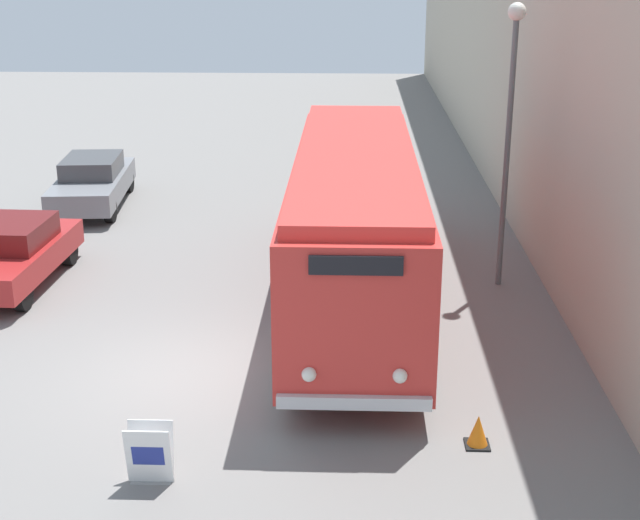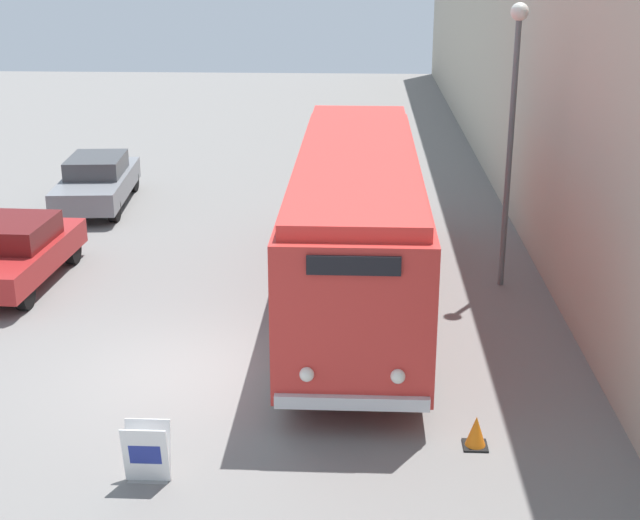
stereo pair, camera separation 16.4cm
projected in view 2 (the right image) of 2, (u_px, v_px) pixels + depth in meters
name	position (u px, v px, depth m)	size (l,w,h in m)	color
ground_plane	(183.00, 373.00, 15.28)	(80.00, 80.00, 0.00)	slate
building_wall_right	(525.00, 58.00, 23.00)	(0.30, 60.00, 8.50)	#B2A893
vintage_bus	(356.00, 218.00, 17.77)	(2.40, 10.93, 3.21)	black
sign_board	(147.00, 454.00, 12.04)	(0.62, 0.33, 0.87)	gray
streetlamp	(513.00, 106.00, 18.08)	(0.36, 0.36, 5.91)	#595E60
parked_car_near	(11.00, 252.00, 19.19)	(2.06, 4.27, 1.40)	black
parked_car_mid	(97.00, 181.00, 25.13)	(2.13, 4.71, 1.41)	black
traffic_cone	(476.00, 432.00, 12.94)	(0.36, 0.36, 0.49)	black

